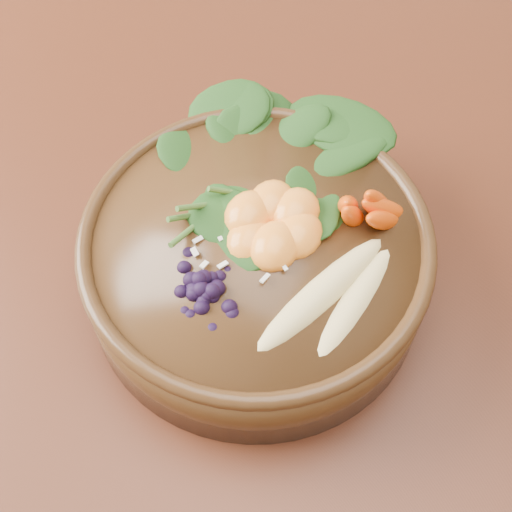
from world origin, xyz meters
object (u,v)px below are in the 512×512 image
at_px(stoneware_bowl, 256,263).
at_px(dining_table, 370,271).
at_px(banana_halves, 340,287).
at_px(blueberry_pile, 204,273).
at_px(mandarin_cluster, 273,214).
at_px(carrot_cluster, 374,187).
at_px(kale_heap, 267,150).

bearing_deg(stoneware_bowl, dining_table, 59.25).
height_order(dining_table, stoneware_bowl, stoneware_bowl).
bearing_deg(banana_halves, blueberry_pile, -141.51).
relative_size(banana_halves, mandarin_cluster, 1.69).
relative_size(stoneware_bowl, blueberry_pile, 2.16).
bearing_deg(blueberry_pile, stoneware_bowl, 74.57).
distance_m(carrot_cluster, mandarin_cluster, 0.07).
bearing_deg(blueberry_pile, dining_table, 63.63).
bearing_deg(kale_heap, banana_halves, -41.84).
height_order(kale_heap, blueberry_pile, kale_heap).
bearing_deg(mandarin_cluster, banana_halves, -28.04).
height_order(dining_table, mandarin_cluster, mandarin_cluster).
bearing_deg(carrot_cluster, banana_halves, -66.94).
bearing_deg(stoneware_bowl, mandarin_cluster, 65.36).
bearing_deg(mandarin_cluster, carrot_cluster, 31.90).
relative_size(banana_halves, blueberry_pile, 1.16).
distance_m(stoneware_bowl, banana_halves, 0.08).
relative_size(dining_table, kale_heap, 9.83).
xyz_separation_m(stoneware_bowl, kale_heap, (-0.02, 0.06, 0.05)).
distance_m(banana_halves, mandarin_cluster, 0.07).
bearing_deg(banana_halves, kale_heap, 156.45).
relative_size(dining_table, mandarin_cluster, 20.29).
height_order(dining_table, carrot_cluster, carrot_cluster).
height_order(carrot_cluster, mandarin_cluster, carrot_cluster).
bearing_deg(dining_table, kale_heap, -150.29).
height_order(stoneware_bowl, kale_heap, kale_heap).
xyz_separation_m(stoneware_bowl, carrot_cluster, (0.06, 0.05, 0.07)).
bearing_deg(stoneware_bowl, carrot_cluster, 38.01).
relative_size(stoneware_bowl, kale_heap, 1.53).
relative_size(stoneware_bowl, carrot_cluster, 3.62).
distance_m(dining_table, stoneware_bowl, 0.18).
distance_m(dining_table, kale_heap, 0.20).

